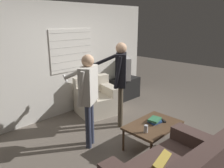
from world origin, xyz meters
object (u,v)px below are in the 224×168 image
object	(u,v)px
person_right_standing	(120,74)
tv	(125,68)
person_left_standing	(88,90)
book_stack	(155,120)
armchair_beige	(96,99)
soda_can	(146,129)
spare_remote	(163,121)
coffee_table	(153,126)

from	to	relation	value
person_right_standing	tv	bearing A→B (deg)	-1.81
person_left_standing	book_stack	bearing A→B (deg)	-76.25
armchair_beige	soda_can	size ratio (longest dim) A/B	8.18
tv	spare_remote	world-z (taller)	tv
tv	soda_can	size ratio (longest dim) A/B	5.13
person_right_standing	book_stack	bearing A→B (deg)	-137.86
tv	book_stack	distance (m)	2.53
person_left_standing	book_stack	xyz separation A→B (m)	(0.82, -0.80, -0.56)
coffee_table	book_stack	distance (m)	0.11
person_left_standing	soda_can	xyz separation A→B (m)	(0.43, -0.90, -0.54)
person_left_standing	soda_can	world-z (taller)	person_left_standing
armchair_beige	person_right_standing	distance (m)	1.15
person_right_standing	book_stack	world-z (taller)	person_right_standing
armchair_beige	person_right_standing	xyz separation A→B (m)	(-0.07, -0.85, 0.77)
person_left_standing	person_right_standing	world-z (taller)	person_right_standing
book_stack	spare_remote	bearing A→B (deg)	-30.76
person_right_standing	spare_remote	xyz separation A→B (m)	(0.01, -1.04, -0.67)
coffee_table	tv	distance (m)	2.61
coffee_table	soda_can	xyz separation A→B (m)	(-0.32, -0.08, 0.10)
person_left_standing	soda_can	distance (m)	1.14
spare_remote	book_stack	bearing A→B (deg)	177.20
tv	person_right_standing	world-z (taller)	person_right_standing
armchair_beige	soda_can	xyz separation A→B (m)	(-0.60, -1.91, 0.15)
tv	coffee_table	bearing A→B (deg)	2.13
coffee_table	tv	size ratio (longest dim) A/B	1.51
person_left_standing	person_right_standing	distance (m)	0.97
book_stack	coffee_table	bearing A→B (deg)	-163.00
armchair_beige	person_left_standing	xyz separation A→B (m)	(-1.03, -1.00, 0.69)
coffee_table	person_left_standing	bearing A→B (deg)	132.27
person_left_standing	spare_remote	size ratio (longest dim) A/B	12.27
person_left_standing	spare_remote	xyz separation A→B (m)	(0.97, -0.89, -0.59)
person_right_standing	spare_remote	size ratio (longest dim) A/B	13.12
tv	book_stack	world-z (taller)	tv
spare_remote	person_right_standing	bearing A→B (deg)	118.63
tv	person_left_standing	distance (m)	2.61
armchair_beige	person_left_standing	bearing A→B (deg)	56.85
person_right_standing	book_stack	xyz separation A→B (m)	(-0.13, -0.96, -0.64)
book_stack	soda_can	world-z (taller)	soda_can
coffee_table	book_stack	size ratio (longest dim) A/B	3.85
coffee_table	tv	world-z (taller)	tv
book_stack	person_left_standing	bearing A→B (deg)	135.77
armchair_beige	spare_remote	size ratio (longest dim) A/B	7.72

